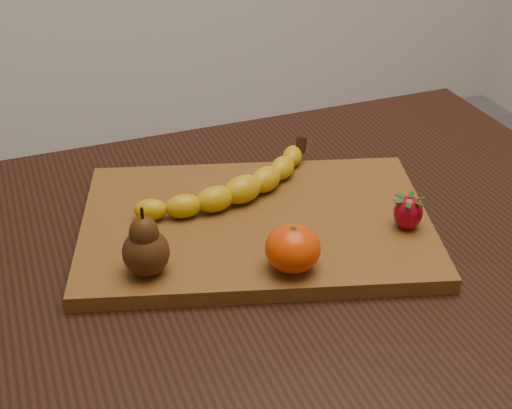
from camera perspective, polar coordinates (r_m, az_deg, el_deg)
name	(u,v)px	position (r m, az deg, el deg)	size (l,w,h in m)	color
table	(269,299)	(0.98, 1.06, -7.59)	(1.00, 0.70, 0.76)	black
cutting_board	(256,224)	(0.93, 0.00, -1.57)	(0.45, 0.30, 0.02)	brown
banana	(243,189)	(0.95, -1.08, 1.23)	(0.24, 0.06, 0.04)	#CFA309
pear	(145,241)	(0.82, -8.88, -2.91)	(0.05, 0.05, 0.09)	#43220A
mandarin	(293,248)	(0.82, 2.96, -3.52)	(0.07, 0.07, 0.06)	#E03A02
strawberry	(408,211)	(0.92, 12.08, -0.55)	(0.04, 0.04, 0.05)	#990416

